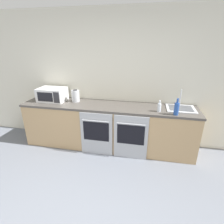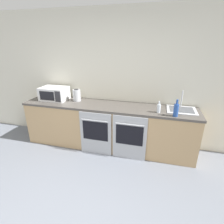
{
  "view_description": "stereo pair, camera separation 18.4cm",
  "coord_description": "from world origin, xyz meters",
  "px_view_note": "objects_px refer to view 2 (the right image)",
  "views": [
    {
      "loc": [
        0.71,
        -1.0,
        1.98
      ],
      "look_at": [
        0.09,
        2.05,
        0.75
      ],
      "focal_mm": 28.0,
      "sensor_mm": 36.0,
      "label": 1
    },
    {
      "loc": [
        0.89,
        -0.96,
        1.98
      ],
      "look_at": [
        0.09,
        2.05,
        0.75
      ],
      "focal_mm": 28.0,
      "sensor_mm": 36.0,
      "label": 2
    }
  ],
  "objects_px": {
    "microwave": "(54,94)",
    "bottle_blue": "(176,110)",
    "oven_left": "(96,134)",
    "kettle": "(77,95)",
    "oven_right": "(129,138)",
    "bottle_clear": "(159,108)",
    "sink": "(182,109)"
  },
  "relations": [
    {
      "from": "oven_right",
      "to": "kettle",
      "type": "xyz_separation_m",
      "value": [
        -1.17,
        0.43,
        0.57
      ]
    },
    {
      "from": "oven_left",
      "to": "bottle_clear",
      "type": "height_order",
      "value": "bottle_clear"
    },
    {
      "from": "oven_right",
      "to": "bottle_blue",
      "type": "distance_m",
      "value": 0.92
    },
    {
      "from": "bottle_blue",
      "to": "microwave",
      "type": "bearing_deg",
      "value": 173.02
    },
    {
      "from": "bottle_blue",
      "to": "bottle_clear",
      "type": "height_order",
      "value": "bottle_blue"
    },
    {
      "from": "oven_left",
      "to": "oven_right",
      "type": "xyz_separation_m",
      "value": [
        0.63,
        0.0,
        0.0
      ]
    },
    {
      "from": "bottle_clear",
      "to": "sink",
      "type": "relative_size",
      "value": 0.4
    },
    {
      "from": "kettle",
      "to": "sink",
      "type": "xyz_separation_m",
      "value": [
        2.01,
        -0.02,
        -0.1
      ]
    },
    {
      "from": "microwave",
      "to": "sink",
      "type": "distance_m",
      "value": 2.49
    },
    {
      "from": "bottle_clear",
      "to": "kettle",
      "type": "distance_m",
      "value": 1.64
    },
    {
      "from": "oven_left",
      "to": "microwave",
      "type": "bearing_deg",
      "value": 159.42
    },
    {
      "from": "kettle",
      "to": "microwave",
      "type": "bearing_deg",
      "value": -174.83
    },
    {
      "from": "oven_left",
      "to": "microwave",
      "type": "height_order",
      "value": "microwave"
    },
    {
      "from": "bottle_blue",
      "to": "kettle",
      "type": "height_order",
      "value": "bottle_blue"
    },
    {
      "from": "bottle_clear",
      "to": "oven_right",
      "type": "bearing_deg",
      "value": -157.15
    },
    {
      "from": "oven_right",
      "to": "kettle",
      "type": "relative_size",
      "value": 3.45
    },
    {
      "from": "oven_left",
      "to": "sink",
      "type": "relative_size",
      "value": 1.69
    },
    {
      "from": "oven_right",
      "to": "bottle_clear",
      "type": "relative_size",
      "value": 4.23
    },
    {
      "from": "oven_left",
      "to": "microwave",
      "type": "xyz_separation_m",
      "value": [
        -1.02,
        0.38,
        0.59
      ]
    },
    {
      "from": "microwave",
      "to": "bottle_blue",
      "type": "relative_size",
      "value": 1.89
    },
    {
      "from": "oven_right",
      "to": "bottle_clear",
      "type": "height_order",
      "value": "bottle_clear"
    },
    {
      "from": "oven_left",
      "to": "oven_right",
      "type": "bearing_deg",
      "value": 0.0
    },
    {
      "from": "microwave",
      "to": "bottle_blue",
      "type": "bearing_deg",
      "value": -6.98
    },
    {
      "from": "bottle_clear",
      "to": "sink",
      "type": "bearing_deg",
      "value": 28.72
    },
    {
      "from": "kettle",
      "to": "sink",
      "type": "distance_m",
      "value": 2.01
    },
    {
      "from": "oven_left",
      "to": "oven_right",
      "type": "distance_m",
      "value": 0.63
    },
    {
      "from": "bottle_clear",
      "to": "kettle",
      "type": "height_order",
      "value": "kettle"
    },
    {
      "from": "oven_right",
      "to": "sink",
      "type": "xyz_separation_m",
      "value": [
        0.84,
        0.4,
        0.47
      ]
    },
    {
      "from": "bottle_blue",
      "to": "kettle",
      "type": "bearing_deg",
      "value": 169.97
    },
    {
      "from": "oven_right",
      "to": "microwave",
      "type": "relative_size",
      "value": 1.58
    },
    {
      "from": "oven_right",
      "to": "sink",
      "type": "distance_m",
      "value": 1.05
    },
    {
      "from": "bottle_clear",
      "to": "kettle",
      "type": "bearing_deg",
      "value": 171.67
    }
  ]
}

